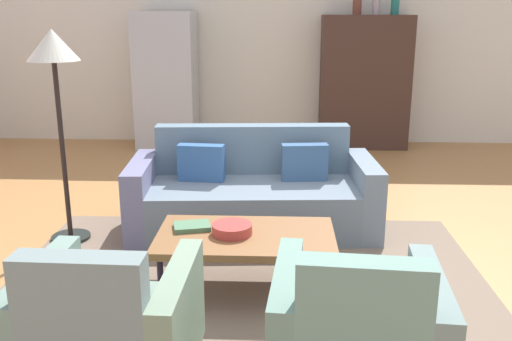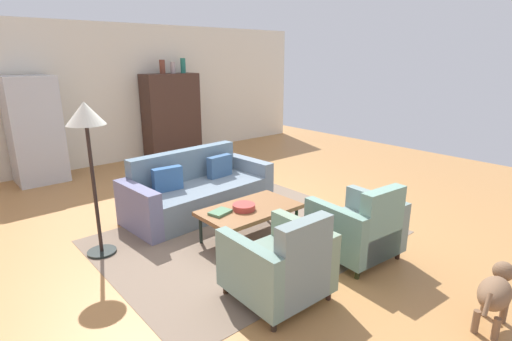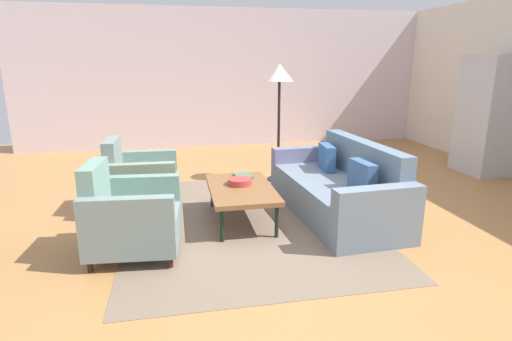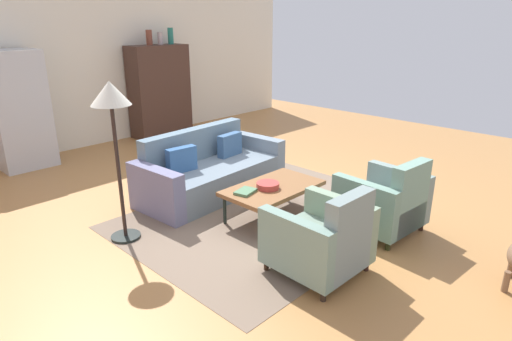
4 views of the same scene
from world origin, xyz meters
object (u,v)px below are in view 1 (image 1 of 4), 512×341
vase_tall (357,4)px  vase_round (376,6)px  refrigerator (167,81)px  coffee_table (246,239)px  vase_small (395,2)px  armchair_left (107,336)px  book_stack (192,226)px  cabinet (364,83)px  fruit_bowl (232,229)px  armchair_right (356,341)px  floor_lamp (54,65)px  couch (253,195)px

vase_tall → vase_round: vase_tall is taller
vase_tall → refrigerator: size_ratio=0.15×
coffee_table → vase_small: size_ratio=3.80×
armchair_left → book_stack: armchair_left is taller
cabinet → coffee_table: bearing=-107.8°
fruit_bowl → vase_round: bearing=69.9°
refrigerator → armchair_right: bearing=-70.2°
coffee_table → armchair_right: armchair_right is taller
fruit_bowl → vase_round: size_ratio=1.15×
book_stack → vase_round: size_ratio=1.18×
book_stack → vase_small: size_ratio=0.89×
coffee_table → vase_small: vase_small is taller
armchair_left → book_stack: (0.23, 1.25, 0.07)m
vase_small → floor_lamp: vase_small is taller
fruit_bowl → cabinet: size_ratio=0.15×
vase_tall → floor_lamp: vase_tall is taller
fruit_bowl → refrigerator: refrigerator is taller
armchair_right → coffee_table: bearing=121.8°
refrigerator → book_stack: bearing=-76.9°
refrigerator → coffee_table: bearing=-72.4°
vase_tall → vase_round: 0.25m
vase_tall → vase_round: size_ratio=1.20×
vase_tall → armchair_right: bearing=-96.7°
armchair_left → book_stack: size_ratio=3.14×
couch → coffee_table: (0.01, -1.19, 0.08)m
coffee_table → vase_small: (1.74, 4.31, 1.59)m
couch → floor_lamp: floor_lamp is taller
armchair_right → refrigerator: (-1.93, 5.38, 0.58)m
vase_tall → vase_small: 0.50m
vase_round → vase_tall: bearing=180.0°
fruit_bowl → vase_round: (1.58, 4.31, 1.48)m
couch → coffee_table: 1.19m
armchair_right → refrigerator: bearing=114.5°
armchair_left → coffee_table: bearing=64.2°
coffee_table → vase_small: bearing=68.1°
coffee_table → book_stack: book_stack is taller
fruit_bowl → armchair_right: bearing=-59.5°
armchair_right → floor_lamp: size_ratio=0.51×
couch → armchair_right: (0.60, -2.35, 0.06)m
armchair_left → vase_tall: 6.00m
armchair_right → fruit_bowl: (-0.69, 1.17, 0.09)m
vase_tall → refrigerator: bearing=-177.8°
fruit_bowl → book_stack: 0.30m
armchair_right → vase_round: size_ratio=3.71×
coffee_table → armchair_left: bearing=-117.3°
vase_small → book_stack: bearing=-116.6°
armchair_left → vase_round: bearing=70.6°
refrigerator → armchair_left: bearing=-82.2°
armchair_left → vase_tall: vase_tall is taller
armchair_right → fruit_bowl: size_ratio=3.23×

